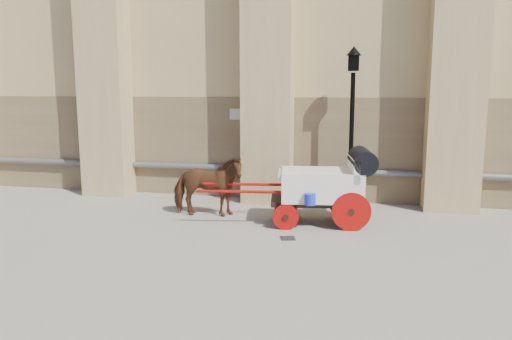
# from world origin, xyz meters

# --- Properties ---
(ground) EXTENTS (90.00, 90.00, 0.00)m
(ground) POSITION_xyz_m (0.00, 0.00, 0.00)
(ground) COLOR gray
(ground) RESTS_ON ground
(horse) EXTENTS (1.94, 1.04, 1.57)m
(horse) POSITION_xyz_m (-2.19, 1.61, 0.79)
(horse) COLOR brown
(horse) RESTS_ON ground
(carriage) EXTENTS (4.34, 1.73, 1.85)m
(carriage) POSITION_xyz_m (0.86, 1.56, 1.00)
(carriage) COLOR black
(carriage) RESTS_ON ground
(street_lamp) EXTENTS (0.41, 0.41, 4.35)m
(street_lamp) POSITION_xyz_m (1.36, 3.26, 2.33)
(street_lamp) COLOR black
(street_lamp) RESTS_ON ground
(drain_grate_near) EXTENTS (0.39, 0.39, 0.01)m
(drain_grate_near) POSITION_xyz_m (0.11, 0.13, 0.01)
(drain_grate_near) COLOR black
(drain_grate_near) RESTS_ON ground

